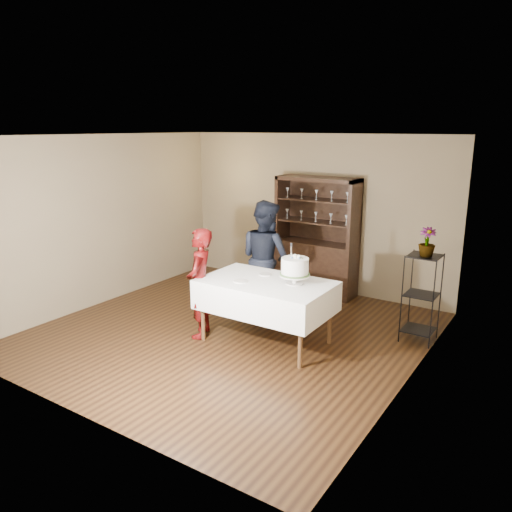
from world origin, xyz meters
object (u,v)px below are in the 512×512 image
object	(u,v)px
cake_table	(266,296)
china_hutch	(316,255)
man	(266,258)
cake	(295,268)
woman	(200,283)
potted_plant	(427,242)
plant_etagere	(421,294)

from	to	relation	value
cake_table	china_hutch	bearing A→B (deg)	99.70
cake_table	man	bearing A→B (deg)	122.47
man	cake	distance (m)	1.25
man	cake	world-z (taller)	man
woman	potted_plant	size ratio (longest dim) A/B	4.01
china_hutch	potted_plant	bearing A→B (deg)	-27.34
plant_etagere	woman	distance (m)	2.96
plant_etagere	woman	xyz separation A→B (m)	(-2.56, -1.49, 0.10)
china_hutch	man	size ratio (longest dim) A/B	1.13
potted_plant	plant_etagere	bearing A→B (deg)	121.91
cake_table	potted_plant	bearing A→B (deg)	33.62
plant_etagere	cake	distance (m)	1.76
woman	man	bearing A→B (deg)	142.25
china_hutch	plant_etagere	size ratio (longest dim) A/B	1.67
cake_table	man	world-z (taller)	man
plant_etagere	man	xyz separation A→B (m)	(-2.27, -0.29, 0.23)
cake_table	man	xyz separation A→B (m)	(-0.57, 0.89, 0.23)
man	cake	xyz separation A→B (m)	(0.94, -0.80, 0.19)
cake_table	potted_plant	distance (m)	2.19
plant_etagere	cake_table	world-z (taller)	plant_etagere
cake	plant_etagere	bearing A→B (deg)	39.24
cake_table	plant_etagere	bearing A→B (deg)	34.74
cake	man	bearing A→B (deg)	139.68
cake_table	woman	xyz separation A→B (m)	(-0.86, -0.31, 0.10)
potted_plant	china_hutch	bearing A→B (deg)	152.66
plant_etagere	cake	size ratio (longest dim) A/B	2.22
china_hutch	cake_table	world-z (taller)	china_hutch
man	potted_plant	distance (m)	2.35
woman	man	size ratio (longest dim) A/B	0.86
china_hutch	woman	xyz separation A→B (m)	(-0.48, -2.54, 0.09)
china_hutch	plant_etagere	world-z (taller)	china_hutch
plant_etagere	potted_plant	bearing A→B (deg)	-58.09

